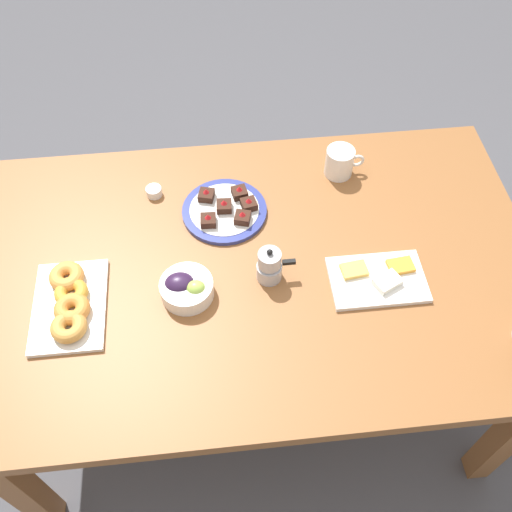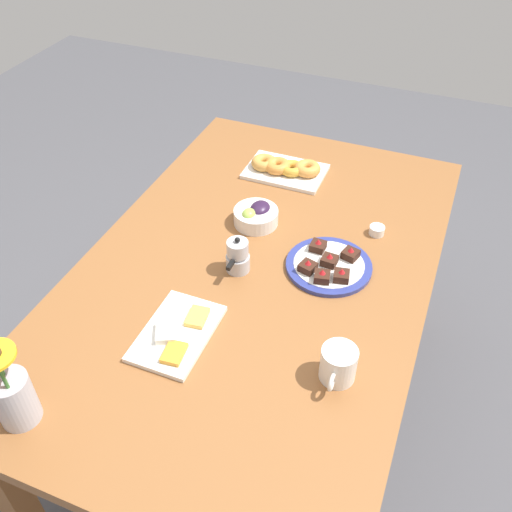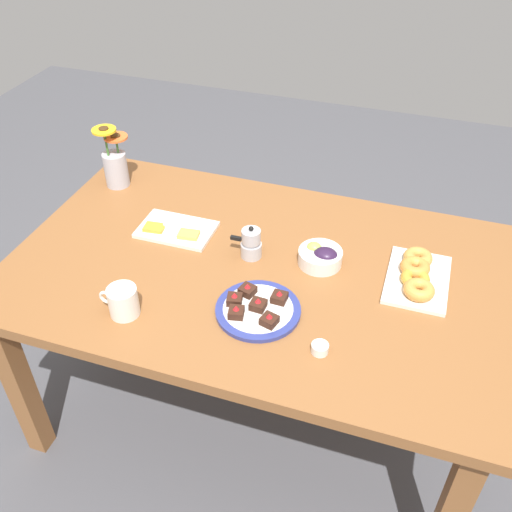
{
  "view_description": "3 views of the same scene",
  "coord_description": "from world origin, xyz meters",
  "px_view_note": "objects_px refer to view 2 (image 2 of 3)",
  "views": [
    {
      "loc": [
        -0.1,
        -0.92,
        2.04
      ],
      "look_at": [
        0.0,
        0.0,
        0.78
      ],
      "focal_mm": 40.0,
      "sensor_mm": 36.0,
      "label": 1
    },
    {
      "loc": [
        1.16,
        0.46,
        1.87
      ],
      "look_at": [
        0.0,
        0.0,
        0.78
      ],
      "focal_mm": 40.0,
      "sensor_mm": 36.0,
      "label": 2
    },
    {
      "loc": [
        -0.45,
        1.35,
        1.92
      ],
      "look_at": [
        0.0,
        0.0,
        0.78
      ],
      "focal_mm": 40.0,
      "sensor_mm": 36.0,
      "label": 3
    }
  ],
  "objects_px": {
    "dessert_plate": "(329,265)",
    "flower_vase": "(12,394)",
    "moka_pot": "(238,257)",
    "cheese_platter": "(177,333)",
    "croissant_platter": "(285,168)",
    "dining_table": "(256,287)",
    "jam_cup_honey": "(377,230)",
    "grape_bowl": "(256,215)",
    "coffee_mug": "(338,364)"
  },
  "relations": [
    {
      "from": "flower_vase",
      "to": "moka_pot",
      "type": "xyz_separation_m",
      "value": [
        -0.64,
        0.26,
        -0.04
      ]
    },
    {
      "from": "jam_cup_honey",
      "to": "dessert_plate",
      "type": "distance_m",
      "value": 0.23
    },
    {
      "from": "croissant_platter",
      "to": "flower_vase",
      "type": "bearing_deg",
      "value": -10.48
    },
    {
      "from": "cheese_platter",
      "to": "croissant_platter",
      "type": "xyz_separation_m",
      "value": [
        -0.83,
        0.0,
        0.01
      ]
    },
    {
      "from": "grape_bowl",
      "to": "croissant_platter",
      "type": "distance_m",
      "value": 0.31
    },
    {
      "from": "coffee_mug",
      "to": "grape_bowl",
      "type": "relative_size",
      "value": 0.86
    },
    {
      "from": "cheese_platter",
      "to": "moka_pot",
      "type": "height_order",
      "value": "moka_pot"
    },
    {
      "from": "croissant_platter",
      "to": "flower_vase",
      "type": "height_order",
      "value": "flower_vase"
    },
    {
      "from": "dining_table",
      "to": "croissant_platter",
      "type": "bearing_deg",
      "value": -170.07
    },
    {
      "from": "dining_table",
      "to": "croissant_platter",
      "type": "relative_size",
      "value": 5.66
    },
    {
      "from": "croissant_platter",
      "to": "dessert_plate",
      "type": "bearing_deg",
      "value": 33.9
    },
    {
      "from": "coffee_mug",
      "to": "jam_cup_honey",
      "type": "relative_size",
      "value": 2.56
    },
    {
      "from": "grape_bowl",
      "to": "dessert_plate",
      "type": "xyz_separation_m",
      "value": [
        0.12,
        0.28,
        -0.02
      ]
    },
    {
      "from": "moka_pot",
      "to": "croissant_platter",
      "type": "bearing_deg",
      "value": -175.32
    },
    {
      "from": "cheese_platter",
      "to": "flower_vase",
      "type": "bearing_deg",
      "value": -31.87
    },
    {
      "from": "dining_table",
      "to": "grape_bowl",
      "type": "distance_m",
      "value": 0.24
    },
    {
      "from": "croissant_platter",
      "to": "jam_cup_honey",
      "type": "height_order",
      "value": "croissant_platter"
    },
    {
      "from": "dessert_plate",
      "to": "flower_vase",
      "type": "xyz_separation_m",
      "value": [
        0.74,
        -0.51,
        0.07
      ]
    },
    {
      "from": "croissant_platter",
      "to": "moka_pot",
      "type": "relative_size",
      "value": 2.38
    },
    {
      "from": "dessert_plate",
      "to": "flower_vase",
      "type": "bearing_deg",
      "value": -34.23
    },
    {
      "from": "cheese_platter",
      "to": "dessert_plate",
      "type": "bearing_deg",
      "value": 143.82
    },
    {
      "from": "moka_pot",
      "to": "flower_vase",
      "type": "bearing_deg",
      "value": -22.15
    },
    {
      "from": "coffee_mug",
      "to": "grape_bowl",
      "type": "xyz_separation_m",
      "value": [
        -0.49,
        -0.41,
        -0.02
      ]
    },
    {
      "from": "dining_table",
      "to": "moka_pot",
      "type": "distance_m",
      "value": 0.15
    },
    {
      "from": "dining_table",
      "to": "cheese_platter",
      "type": "relative_size",
      "value": 6.15
    },
    {
      "from": "dining_table",
      "to": "jam_cup_honey",
      "type": "bearing_deg",
      "value": 133.63
    },
    {
      "from": "coffee_mug",
      "to": "jam_cup_honey",
      "type": "xyz_separation_m",
      "value": [
        -0.58,
        -0.03,
        -0.03
      ]
    },
    {
      "from": "dining_table",
      "to": "dessert_plate",
      "type": "relative_size",
      "value": 6.31
    },
    {
      "from": "moka_pot",
      "to": "jam_cup_honey",
      "type": "bearing_deg",
      "value": 132.72
    },
    {
      "from": "flower_vase",
      "to": "moka_pot",
      "type": "bearing_deg",
      "value": 157.85
    },
    {
      "from": "croissant_platter",
      "to": "jam_cup_honey",
      "type": "xyz_separation_m",
      "value": [
        0.22,
        0.38,
        -0.01
      ]
    },
    {
      "from": "dining_table",
      "to": "coffee_mug",
      "type": "relative_size",
      "value": 13.0
    },
    {
      "from": "dessert_plate",
      "to": "flower_vase",
      "type": "height_order",
      "value": "flower_vase"
    },
    {
      "from": "cheese_platter",
      "to": "jam_cup_honey",
      "type": "distance_m",
      "value": 0.72
    },
    {
      "from": "cheese_platter",
      "to": "croissant_platter",
      "type": "relative_size",
      "value": 0.92
    },
    {
      "from": "grape_bowl",
      "to": "croissant_platter",
      "type": "xyz_separation_m",
      "value": [
        -0.31,
        -0.01,
        -0.01
      ]
    },
    {
      "from": "dining_table",
      "to": "coffee_mug",
      "type": "height_order",
      "value": "coffee_mug"
    },
    {
      "from": "coffee_mug",
      "to": "cheese_platter",
      "type": "bearing_deg",
      "value": -86.14
    },
    {
      "from": "grape_bowl",
      "to": "dessert_plate",
      "type": "relative_size",
      "value": 0.56
    },
    {
      "from": "grape_bowl",
      "to": "croissant_platter",
      "type": "bearing_deg",
      "value": -178.03
    },
    {
      "from": "coffee_mug",
      "to": "croissant_platter",
      "type": "distance_m",
      "value": 0.9
    },
    {
      "from": "cheese_platter",
      "to": "croissant_platter",
      "type": "distance_m",
      "value": 0.83
    },
    {
      "from": "croissant_platter",
      "to": "jam_cup_honey",
      "type": "relative_size",
      "value": 5.89
    },
    {
      "from": "grape_bowl",
      "to": "flower_vase",
      "type": "xyz_separation_m",
      "value": [
        0.87,
        -0.23,
        0.06
      ]
    },
    {
      "from": "coffee_mug",
      "to": "jam_cup_honey",
      "type": "bearing_deg",
      "value": -176.72
    },
    {
      "from": "dining_table",
      "to": "croissant_platter",
      "type": "distance_m",
      "value": 0.52
    },
    {
      "from": "cheese_platter",
      "to": "flower_vase",
      "type": "height_order",
      "value": "flower_vase"
    },
    {
      "from": "grape_bowl",
      "to": "croissant_platter",
      "type": "height_order",
      "value": "grape_bowl"
    },
    {
      "from": "cheese_platter",
      "to": "moka_pot",
      "type": "bearing_deg",
      "value": 171.21
    },
    {
      "from": "dessert_plate",
      "to": "croissant_platter",
      "type": "bearing_deg",
      "value": -146.1
    }
  ]
}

